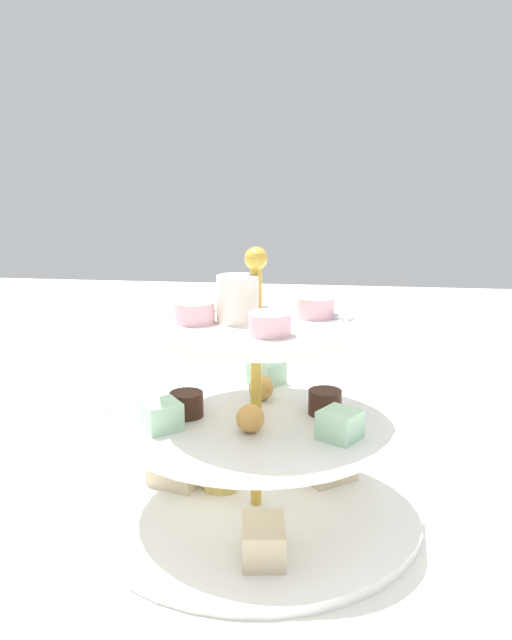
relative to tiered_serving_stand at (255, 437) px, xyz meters
The scene contains 3 objects.
ground_plane 0.08m from the tiered_serving_stand, behind, with size 2.40×2.40×0.00m, color silver.
tiered_serving_stand is the anchor object (origin of this frame).
butter_knife_left 0.34m from the tiered_serving_stand, 42.81° to the right, with size 0.17×0.01×0.00m, color silver.
Camera 1 is at (-0.07, 0.56, 0.32)m, focal length 37.75 mm.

